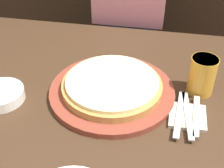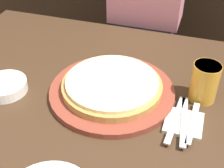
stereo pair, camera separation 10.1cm
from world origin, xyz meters
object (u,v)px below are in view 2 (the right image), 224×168
at_px(beer_glass, 205,81).
at_px(side_bowl, 5,86).
at_px(spoon, 193,122).
at_px(fork, 176,118).
at_px(pizza_on_board, 112,88).
at_px(dinner_knife, 184,120).
at_px(diner_person, 145,29).

xyz_separation_m(beer_glass, side_bowl, (-0.63, -0.16, -0.05)).
height_order(beer_glass, side_bowl, beer_glass).
bearing_deg(spoon, fork, 180.00).
height_order(pizza_on_board, spoon, pizza_on_board).
bearing_deg(fork, pizza_on_board, 162.18).
height_order(fork, dinner_knife, same).
distance_m(pizza_on_board, dinner_knife, 0.25).
relative_size(side_bowl, spoon, 0.81).
bearing_deg(spoon, diner_person, 113.18).
bearing_deg(dinner_knife, beer_glass, 74.13).
bearing_deg(dinner_knife, side_bowl, -177.77).
distance_m(fork, spoon, 0.05).
bearing_deg(beer_glass, diner_person, 119.16).
relative_size(spoon, diner_person, 0.14).
height_order(dinner_knife, diner_person, diner_person).
bearing_deg(side_bowl, fork, 2.33).
distance_m(side_bowl, spoon, 0.61).
relative_size(pizza_on_board, spoon, 2.29).
xyz_separation_m(beer_glass, spoon, (-0.01, -0.14, -0.06)).
bearing_deg(beer_glass, fork, -115.03).
bearing_deg(diner_person, dinner_knife, -68.58).
bearing_deg(dinner_knife, spoon, 0.00).
relative_size(beer_glass, spoon, 0.72).
xyz_separation_m(side_bowl, diner_person, (0.32, 0.72, -0.09)).
distance_m(side_bowl, dinner_knife, 0.59).
bearing_deg(side_bowl, dinner_knife, 2.23).
bearing_deg(beer_glass, dinner_knife, -105.87).
xyz_separation_m(side_bowl, fork, (0.56, 0.02, -0.00)).
bearing_deg(pizza_on_board, beer_glass, 13.16).
bearing_deg(diner_person, fork, -70.39).
bearing_deg(diner_person, side_bowl, -113.71).
distance_m(dinner_knife, diner_person, 0.75).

